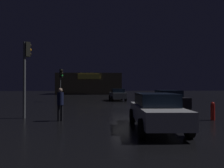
{
  "coord_description": "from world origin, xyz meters",
  "views": [
    {
      "loc": [
        -2.6,
        -18.31,
        1.86
      ],
      "look_at": [
        -0.79,
        6.83,
        2.14
      ],
      "focal_mm": 31.7,
      "sensor_mm": 36.0,
      "label": 1
    }
  ],
  "objects_px": {
    "traffic_signal_opposite": "(26,65)",
    "fire_hydrant": "(213,111)",
    "traffic_signal_main": "(61,77)",
    "pedestrian": "(60,102)",
    "car_near": "(168,100)",
    "car_crossing": "(156,110)",
    "store_building": "(90,84)",
    "car_far": "(117,94)"
  },
  "relations": [
    {
      "from": "store_building",
      "to": "fire_hydrant",
      "type": "bearing_deg",
      "value": -77.67
    },
    {
      "from": "car_near",
      "to": "fire_hydrant",
      "type": "xyz_separation_m",
      "value": [
        0.71,
        -4.85,
        -0.31
      ]
    },
    {
      "from": "store_building",
      "to": "car_near",
      "type": "xyz_separation_m",
      "value": [
        7.57,
        -33.05,
        -1.62
      ]
    },
    {
      "from": "traffic_signal_main",
      "to": "store_building",
      "type": "bearing_deg",
      "value": 84.42
    },
    {
      "from": "traffic_signal_main",
      "to": "car_near",
      "type": "height_order",
      "value": "traffic_signal_main"
    },
    {
      "from": "car_far",
      "to": "store_building",
      "type": "bearing_deg",
      "value": 101.19
    },
    {
      "from": "store_building",
      "to": "car_crossing",
      "type": "relative_size",
      "value": 3.18
    },
    {
      "from": "store_building",
      "to": "fire_hydrant",
      "type": "height_order",
      "value": "store_building"
    },
    {
      "from": "pedestrian",
      "to": "fire_hydrant",
      "type": "distance_m",
      "value": 8.33
    },
    {
      "from": "traffic_signal_opposite",
      "to": "car_crossing",
      "type": "distance_m",
      "value": 7.91
    },
    {
      "from": "traffic_signal_opposite",
      "to": "pedestrian",
      "type": "height_order",
      "value": "traffic_signal_opposite"
    },
    {
      "from": "store_building",
      "to": "car_near",
      "type": "height_order",
      "value": "store_building"
    },
    {
      "from": "store_building",
      "to": "fire_hydrant",
      "type": "xyz_separation_m",
      "value": [
        8.28,
        -37.9,
        -1.92
      ]
    },
    {
      "from": "car_crossing",
      "to": "pedestrian",
      "type": "height_order",
      "value": "pedestrian"
    },
    {
      "from": "car_far",
      "to": "car_crossing",
      "type": "distance_m",
      "value": 16.96
    },
    {
      "from": "car_far",
      "to": "pedestrian",
      "type": "height_order",
      "value": "pedestrian"
    },
    {
      "from": "fire_hydrant",
      "to": "car_crossing",
      "type": "bearing_deg",
      "value": -152.81
    },
    {
      "from": "traffic_signal_main",
      "to": "traffic_signal_opposite",
      "type": "xyz_separation_m",
      "value": [
        0.16,
        -12.05,
        0.09
      ]
    },
    {
      "from": "car_near",
      "to": "car_far",
      "type": "relative_size",
      "value": 1.1
    },
    {
      "from": "traffic_signal_main",
      "to": "fire_hydrant",
      "type": "distance_m",
      "value": 17.43
    },
    {
      "from": "traffic_signal_main",
      "to": "pedestrian",
      "type": "bearing_deg",
      "value": -79.85
    },
    {
      "from": "traffic_signal_main",
      "to": "car_far",
      "type": "xyz_separation_m",
      "value": [
        6.9,
        1.47,
        -2.22
      ]
    },
    {
      "from": "store_building",
      "to": "pedestrian",
      "type": "bearing_deg",
      "value": -90.03
    },
    {
      "from": "car_near",
      "to": "pedestrian",
      "type": "xyz_separation_m",
      "value": [
        -7.59,
        -4.5,
        0.23
      ]
    },
    {
      "from": "car_near",
      "to": "car_far",
      "type": "bearing_deg",
      "value": 106.69
    },
    {
      "from": "traffic_signal_opposite",
      "to": "car_near",
      "type": "relative_size",
      "value": 1.02
    },
    {
      "from": "car_near",
      "to": "pedestrian",
      "type": "height_order",
      "value": "pedestrian"
    },
    {
      "from": "store_building",
      "to": "car_crossing",
      "type": "bearing_deg",
      "value": -83.53
    },
    {
      "from": "traffic_signal_opposite",
      "to": "fire_hydrant",
      "type": "xyz_separation_m",
      "value": [
        10.5,
        -1.5,
        -2.62
      ]
    },
    {
      "from": "car_far",
      "to": "fire_hydrant",
      "type": "relative_size",
      "value": 4.02
    },
    {
      "from": "fire_hydrant",
      "to": "store_building",
      "type": "bearing_deg",
      "value": 102.33
    },
    {
      "from": "car_near",
      "to": "traffic_signal_opposite",
      "type": "bearing_deg",
      "value": -161.11
    },
    {
      "from": "car_far",
      "to": "car_crossing",
      "type": "height_order",
      "value": "car_crossing"
    },
    {
      "from": "car_far",
      "to": "car_crossing",
      "type": "bearing_deg",
      "value": -90.01
    },
    {
      "from": "store_building",
      "to": "traffic_signal_opposite",
      "type": "bearing_deg",
      "value": -93.49
    },
    {
      "from": "store_building",
      "to": "pedestrian",
      "type": "relative_size",
      "value": 8.32
    },
    {
      "from": "traffic_signal_opposite",
      "to": "car_far",
      "type": "height_order",
      "value": "traffic_signal_opposite"
    },
    {
      "from": "traffic_signal_main",
      "to": "car_near",
      "type": "relative_size",
      "value": 0.89
    },
    {
      "from": "store_building",
      "to": "pedestrian",
      "type": "height_order",
      "value": "store_building"
    },
    {
      "from": "car_near",
      "to": "fire_hydrant",
      "type": "distance_m",
      "value": 4.92
    },
    {
      "from": "car_near",
      "to": "pedestrian",
      "type": "relative_size",
      "value": 2.49
    },
    {
      "from": "traffic_signal_opposite",
      "to": "traffic_signal_main",
      "type": "bearing_deg",
      "value": 90.77
    }
  ]
}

